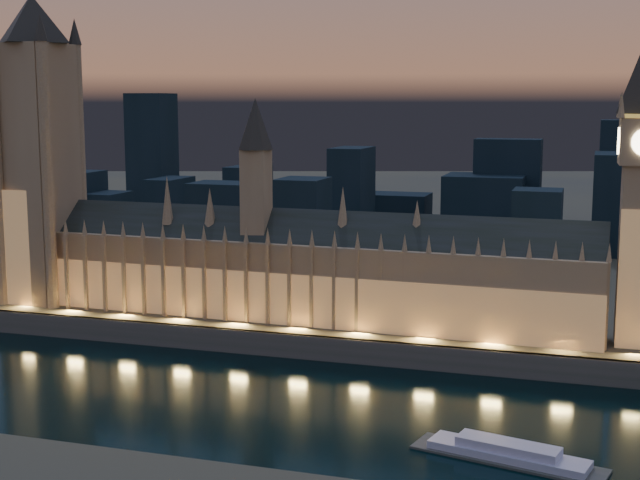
% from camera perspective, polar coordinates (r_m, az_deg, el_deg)
% --- Properties ---
extents(ground_plane, '(2000.00, 2000.00, 0.00)m').
position_cam_1_polar(ground_plane, '(263.95, -4.67, -9.89)').
color(ground_plane, black).
rests_on(ground_plane, ground).
extents(north_bank, '(2000.00, 960.00, 8.00)m').
position_cam_1_polar(north_bank, '(761.73, 10.13, 2.60)').
color(north_bank, '#3C3F3B').
rests_on(north_bank, ground).
extents(embankment_wall, '(2000.00, 2.50, 8.00)m').
position_cam_1_polar(embankment_wall, '(299.46, -1.72, -6.79)').
color(embankment_wall, '#444B40').
rests_on(embankment_wall, ground).
extents(palace_of_westminster, '(202.00, 26.54, 78.00)m').
position_cam_1_polar(palace_of_westminster, '(314.12, -0.82, -1.86)').
color(palace_of_westminster, '#9B7957').
rests_on(palace_of_westminster, north_bank).
extents(victoria_tower, '(31.68, 31.68, 128.27)m').
position_cam_1_polar(victoria_tower, '(357.90, -17.63, 6.36)').
color(victoria_tower, '#9B7957').
rests_on(victoria_tower, north_bank).
extents(river_boat, '(47.72, 21.33, 4.50)m').
position_cam_1_polar(river_boat, '(222.94, 11.93, -13.23)').
color(river_boat, '#444B40').
rests_on(river_boat, ground).
extents(city_backdrop, '(473.11, 215.63, 82.35)m').
position_cam_1_polar(city_backdrop, '(485.59, 10.82, 2.27)').
color(city_backdrop, black).
rests_on(city_backdrop, north_bank).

